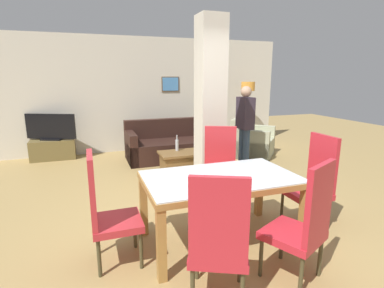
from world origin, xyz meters
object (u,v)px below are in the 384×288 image
Objects in this scene: coffee_table at (180,163)px; floor_lamp at (248,92)px; dining_chair_head_left at (106,209)px; tv_stand at (53,150)px; dining_chair_near_left at (218,240)px; armchair at (251,143)px; sofa at (171,146)px; bottle at (177,145)px; dining_table at (220,190)px; dining_chair_far_right at (220,166)px; standing_person at (245,122)px; dining_chair_near_right at (304,222)px; dining_chair_head_right at (314,180)px; tv_screen at (51,127)px.

floor_lamp is (2.29, 1.58, 1.18)m from coffee_table.
dining_chair_head_left is 4.39m from tv_stand.
dining_chair_near_left is 0.90× the size of armchair.
dining_chair_head_left is 0.58× the size of sofa.
armchair is 2.05m from bottle.
floor_lamp is at bearing 57.20° from dining_table.
dining_chair_head_left is at bearing -133.28° from floor_lamp.
dining_chair_far_right reaches higher than coffee_table.
armchair reaches higher than bottle.
dining_chair_far_right is 3.73× the size of bottle.
standing_person is at bearing 3.44° from armchair.
dining_chair_head_left is 1.00× the size of dining_chair_far_right.
sofa is (0.01, 2.63, -0.28)m from dining_chair_far_right.
floor_lamp is at bearing 40.05° from dining_chair_near_right.
floor_lamp is (2.97, 4.83, 0.82)m from dining_chair_near_left.
sofa is 1.19× the size of standing_person.
dining_chair_far_right is 1.00× the size of dining_chair_near_right.
standing_person is at bearing -27.17° from tv_stand.
dining_table is at bearing -96.65° from coffee_table.
standing_person reaches higher than dining_chair_head_left.
standing_person is at bearing -9.21° from dining_chair_head_right.
sofa reaches higher than bottle.
standing_person reaches higher than sofa.
dining_chair_near_right reaches higher than tv_stand.
floor_lamp is at bearing 83.91° from dining_chair_near_left.
dining_chair_near_left reaches higher than sofa.
dining_chair_near_left is at bearing 9.08° from armchair.
dining_table is 1.45× the size of dining_chair_head_right.
standing_person is at bearing -120.79° from floor_lamp.
floor_lamp reaches higher than armchair.
armchair is at bearing -15.11° from tv_stand.
dining_chair_far_right is 4.20m from tv_screen.
tv_screen is at bearing -168.57° from dining_chair_head_left.
dining_chair_head_right is at bearing 157.37° from dining_chair_far_right.
dining_chair_far_right is at bearing -85.36° from coffee_table.
bottle is (0.68, 3.39, -0.04)m from dining_chair_near_left.
tv_screen reaches higher than tv_stand.
dining_chair_far_right is 0.69× the size of standing_person.
coffee_table is at bearing -38.97° from tv_stand.
tv_screen is 4.68m from floor_lamp.
dining_chair_far_right is 0.90× the size of armchair.
dining_chair_near_right is 3.26m from coffee_table.
coffee_table is at bearing 148.63° from dining_chair_head_left.
dining_chair_near_left is at bearing 131.60° from tv_screen.
tv_stand is at bearing 89.81° from dining_chair_near_right.
standing_person is (1.22, 1.51, 0.35)m from dining_chair_far_right.
bottle is (-0.13, 3.38, -0.04)m from dining_chair_near_right.
dining_table is at bearing -96.10° from bottle.
dining_chair_near_left is 3.46m from bottle.
armchair is at bearing -171.29° from tv_screen.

